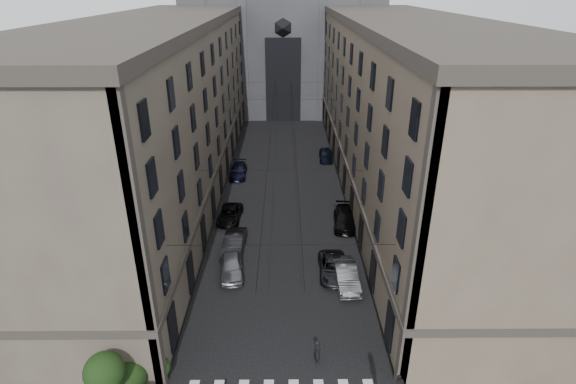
{
  "coord_description": "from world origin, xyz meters",
  "views": [
    {
      "loc": [
        0.27,
        -13.4,
        21.89
      ],
      "look_at": [
        0.45,
        12.29,
        9.99
      ],
      "focal_mm": 28.0,
      "sensor_mm": 36.0,
      "label": 1
    }
  ],
  "objects_px": {
    "car_right_near": "(346,275)",
    "pedestrian": "(318,352)",
    "car_right_midfar": "(345,218)",
    "car_left_far": "(238,171)",
    "car_left_near": "(231,265)",
    "car_right_midnear": "(333,267)",
    "car_left_midfar": "(230,214)",
    "car_left_midnear": "(234,244)",
    "gothic_tower": "(283,9)",
    "car_right_far": "(326,155)"
  },
  "relations": [
    {
      "from": "car_left_far",
      "to": "car_right_far",
      "type": "relative_size",
      "value": 1.12
    },
    {
      "from": "car_left_far",
      "to": "car_right_midnear",
      "type": "xyz_separation_m",
      "value": [
        9.78,
        -21.24,
        -0.02
      ]
    },
    {
      "from": "car_left_midfar",
      "to": "car_right_midfar",
      "type": "height_order",
      "value": "car_right_midfar"
    },
    {
      "from": "car_left_midnear",
      "to": "pedestrian",
      "type": "bearing_deg",
      "value": -60.12
    },
    {
      "from": "pedestrian",
      "to": "car_left_midfar",
      "type": "bearing_deg",
      "value": 20.94
    },
    {
      "from": "car_right_midfar",
      "to": "car_right_midnear",
      "type": "bearing_deg",
      "value": -98.05
    },
    {
      "from": "car_left_midfar",
      "to": "car_left_far",
      "type": "height_order",
      "value": "car_left_far"
    },
    {
      "from": "car_left_far",
      "to": "car_right_near",
      "type": "xyz_separation_m",
      "value": [
        10.68,
        -22.53,
        0.1
      ]
    },
    {
      "from": "car_right_far",
      "to": "pedestrian",
      "type": "bearing_deg",
      "value": -94.36
    },
    {
      "from": "car_left_midnear",
      "to": "car_right_midnear",
      "type": "relative_size",
      "value": 1.01
    },
    {
      "from": "car_left_near",
      "to": "car_left_midnear",
      "type": "relative_size",
      "value": 0.96
    },
    {
      "from": "car_right_near",
      "to": "car_right_midnear",
      "type": "distance_m",
      "value": 1.58
    },
    {
      "from": "car_left_midnear",
      "to": "car_right_far",
      "type": "distance_m",
      "value": 25.39
    },
    {
      "from": "car_right_near",
      "to": "car_right_midnear",
      "type": "relative_size",
      "value": 0.99
    },
    {
      "from": "car_right_midfar",
      "to": "pedestrian",
      "type": "height_order",
      "value": "pedestrian"
    },
    {
      "from": "car_right_midfar",
      "to": "car_right_far",
      "type": "xyz_separation_m",
      "value": [
        -0.35,
        18.44,
        -0.02
      ]
    },
    {
      "from": "car_left_midnear",
      "to": "pedestrian",
      "type": "distance_m",
      "value": 14.69
    },
    {
      "from": "car_right_near",
      "to": "pedestrian",
      "type": "distance_m",
      "value": 8.71
    },
    {
      "from": "car_left_near",
      "to": "pedestrian",
      "type": "height_order",
      "value": "pedestrian"
    },
    {
      "from": "gothic_tower",
      "to": "car_left_midfar",
      "type": "xyz_separation_m",
      "value": [
        -5.37,
        -47.86,
        -17.15
      ]
    },
    {
      "from": "car_left_near",
      "to": "car_right_near",
      "type": "distance_m",
      "value": 9.41
    },
    {
      "from": "car_right_midnear",
      "to": "car_right_midfar",
      "type": "xyz_separation_m",
      "value": [
        2.0,
        8.4,
        0.08
      ]
    },
    {
      "from": "pedestrian",
      "to": "car_left_near",
      "type": "bearing_deg",
      "value": 32.81
    },
    {
      "from": "pedestrian",
      "to": "car_right_midfar",
      "type": "bearing_deg",
      "value": -13.2
    },
    {
      "from": "car_right_far",
      "to": "car_left_far",
      "type": "bearing_deg",
      "value": -152.68
    },
    {
      "from": "gothic_tower",
      "to": "car_left_near",
      "type": "bearing_deg",
      "value": -94.2
    },
    {
      "from": "car_right_near",
      "to": "car_left_far",
      "type": "bearing_deg",
      "value": 112.16
    },
    {
      "from": "car_left_near",
      "to": "car_left_midnear",
      "type": "height_order",
      "value": "car_left_midnear"
    },
    {
      "from": "car_left_far",
      "to": "car_right_midfar",
      "type": "relative_size",
      "value": 0.93
    },
    {
      "from": "car_left_near",
      "to": "car_right_midfar",
      "type": "bearing_deg",
      "value": 31.14
    },
    {
      "from": "car_left_midnear",
      "to": "car_right_near",
      "type": "bearing_deg",
      "value": -24.23
    },
    {
      "from": "car_left_midnear",
      "to": "car_left_midfar",
      "type": "xyz_separation_m",
      "value": [
        -1.04,
        5.98,
        -0.16
      ]
    },
    {
      "from": "gothic_tower",
      "to": "car_left_far",
      "type": "xyz_separation_m",
      "value": [
        -5.58,
        -36.18,
        -17.09
      ]
    },
    {
      "from": "car_left_midfar",
      "to": "car_left_far",
      "type": "relative_size",
      "value": 0.97
    },
    {
      "from": "car_left_near",
      "to": "car_right_near",
      "type": "bearing_deg",
      "value": -16.2
    },
    {
      "from": "car_right_midnear",
      "to": "pedestrian",
      "type": "xyz_separation_m",
      "value": [
        -1.91,
        -9.54,
        0.19
      ]
    },
    {
      "from": "car_left_midnear",
      "to": "car_right_midnear",
      "type": "xyz_separation_m",
      "value": [
        8.52,
        -3.58,
        -0.14
      ]
    },
    {
      "from": "car_left_midnear",
      "to": "car_right_far",
      "type": "xyz_separation_m",
      "value": [
        10.17,
        23.26,
        -0.08
      ]
    },
    {
      "from": "gothic_tower",
      "to": "car_right_far",
      "type": "bearing_deg",
      "value": -79.17
    },
    {
      "from": "car_right_near",
      "to": "car_right_midfar",
      "type": "relative_size",
      "value": 0.93
    },
    {
      "from": "car_right_near",
      "to": "pedestrian",
      "type": "xyz_separation_m",
      "value": [
        -2.8,
        -8.25,
        0.06
      ]
    },
    {
      "from": "car_right_midfar",
      "to": "car_right_far",
      "type": "height_order",
      "value": "car_right_midfar"
    },
    {
      "from": "car_right_midnear",
      "to": "car_right_near",
      "type": "bearing_deg",
      "value": -54.37
    },
    {
      "from": "car_right_midnear",
      "to": "pedestrian",
      "type": "relative_size",
      "value": 2.83
    },
    {
      "from": "car_right_near",
      "to": "pedestrian",
      "type": "relative_size",
      "value": 2.81
    },
    {
      "from": "car_left_near",
      "to": "car_left_far",
      "type": "bearing_deg",
      "value": 86.62
    },
    {
      "from": "car_left_midfar",
      "to": "car_right_midfar",
      "type": "distance_m",
      "value": 11.63
    },
    {
      "from": "car_left_midfar",
      "to": "car_right_near",
      "type": "xyz_separation_m",
      "value": [
        10.46,
        -10.85,
        0.15
      ]
    },
    {
      "from": "car_right_near",
      "to": "car_right_midnear",
      "type": "bearing_deg",
      "value": 121.45
    },
    {
      "from": "car_left_midnear",
      "to": "car_left_far",
      "type": "xyz_separation_m",
      "value": [
        -1.26,
        17.66,
        -0.11
      ]
    }
  ]
}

